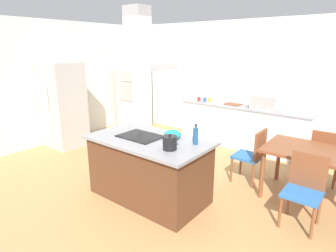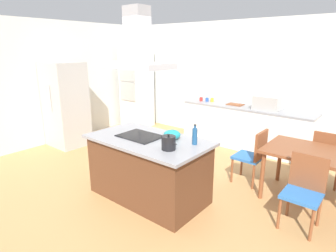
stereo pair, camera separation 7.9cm
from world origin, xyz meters
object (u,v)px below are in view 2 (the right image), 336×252
(tea_kettle, at_px, (169,143))
(chair_facing_island, at_px, (304,187))
(wall_oven_stack, at_px, (137,86))
(coffee_mug_red, at_px, (201,99))
(cooktop, at_px, (140,136))
(coffee_mug_blue, at_px, (207,99))
(refrigerator, at_px, (66,105))
(mixing_bowl, at_px, (172,135))
(chair_facing_back_wall, at_px, (327,155))
(countertop_microwave, at_px, (267,103))
(range_hood, at_px, (138,49))
(cutting_board, at_px, (235,104))
(dining_table, at_px, (319,158))
(olive_oil_bottle, at_px, (195,136))
(chair_at_left_end, at_px, (254,154))
(coffee_mug_yellow, at_px, (212,100))

(tea_kettle, relative_size, chair_facing_island, 0.26)
(tea_kettle, bearing_deg, wall_oven_stack, 140.50)
(coffee_mug_red, bearing_deg, cooktop, -74.21)
(coffee_mug_red, height_order, coffee_mug_blue, same)
(coffee_mug_red, relative_size, refrigerator, 0.05)
(mixing_bowl, bearing_deg, cooktop, -155.31)
(mixing_bowl, height_order, chair_facing_back_wall, mixing_bowl)
(wall_oven_stack, bearing_deg, coffee_mug_blue, 6.71)
(countertop_microwave, bearing_deg, wall_oven_stack, -176.17)
(countertop_microwave, distance_m, range_hood, 3.16)
(coffee_mug_red, distance_m, refrigerator, 3.06)
(cutting_board, distance_m, dining_table, 2.57)
(wall_oven_stack, height_order, refrigerator, wall_oven_stack)
(mixing_bowl, bearing_deg, tea_kettle, -57.33)
(tea_kettle, height_order, coffee_mug_red, tea_kettle)
(olive_oil_bottle, bearing_deg, dining_table, 42.24)
(coffee_mug_blue, xyz_separation_m, wall_oven_stack, (-2.08, -0.24, 0.16))
(mixing_bowl, bearing_deg, countertop_microwave, 83.11)
(cooktop, bearing_deg, range_hood, 180.00)
(tea_kettle, distance_m, chair_at_left_end, 1.67)
(tea_kettle, height_order, dining_table, tea_kettle)
(countertop_microwave, xyz_separation_m, cutting_board, (-0.72, 0.05, -0.13))
(tea_kettle, relative_size, chair_at_left_end, 0.26)
(dining_table, xyz_separation_m, chair_facing_island, (0.00, -0.67, -0.16))
(refrigerator, height_order, dining_table, refrigerator)
(olive_oil_bottle, height_order, coffee_mug_blue, olive_oil_bottle)
(cutting_board, bearing_deg, chair_facing_island, -47.69)
(tea_kettle, relative_size, range_hood, 0.25)
(wall_oven_stack, distance_m, range_hood, 3.94)
(cutting_board, bearing_deg, refrigerator, -140.26)
(tea_kettle, height_order, chair_facing_back_wall, tea_kettle)
(cutting_board, distance_m, range_hood, 3.16)
(cutting_board, distance_m, chair_at_left_end, 1.96)
(mixing_bowl, relative_size, chair_facing_island, 0.26)
(chair_facing_back_wall, distance_m, range_hood, 3.30)
(cooktop, relative_size, dining_table, 0.43)
(tea_kettle, xyz_separation_m, countertop_microwave, (0.10, 3.03, 0.05))
(coffee_mug_yellow, xyz_separation_m, refrigerator, (-2.27, -2.38, -0.03))
(mixing_bowl, height_order, wall_oven_stack, wall_oven_stack)
(coffee_mug_yellow, relative_size, chair_at_left_end, 0.10)
(mixing_bowl, distance_m, chair_facing_island, 1.77)
(countertop_microwave, height_order, wall_oven_stack, wall_oven_stack)
(dining_table, bearing_deg, chair_at_left_end, 180.00)
(tea_kettle, relative_size, wall_oven_stack, 0.10)
(coffee_mug_blue, bearing_deg, chair_facing_island, -38.77)
(tea_kettle, bearing_deg, olive_oil_bottle, 68.47)
(coffee_mug_yellow, height_order, range_hood, range_hood)
(refrigerator, bearing_deg, olive_oil_bottle, -5.42)
(tea_kettle, distance_m, coffee_mug_red, 3.34)
(countertop_microwave, distance_m, refrigerator, 4.27)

